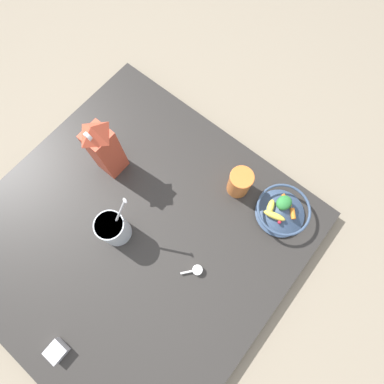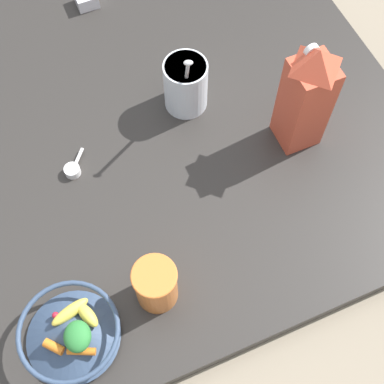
# 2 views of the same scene
# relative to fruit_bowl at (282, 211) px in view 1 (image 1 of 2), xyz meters

# --- Properties ---
(ground_plane) EXTENTS (6.00, 6.00, 0.00)m
(ground_plane) POSITION_rel_fruit_bowl_xyz_m (-0.37, -0.41, -0.09)
(ground_plane) COLOR gray
(countertop) EXTENTS (1.11, 1.11, 0.05)m
(countertop) POSITION_rel_fruit_bowl_xyz_m (-0.37, -0.41, -0.06)
(countertop) COLOR #2D2B28
(countertop) RESTS_ON ground_plane
(fruit_bowl) EXTENTS (0.20, 0.20, 0.09)m
(fruit_bowl) POSITION_rel_fruit_bowl_xyz_m (0.00, 0.00, 0.00)
(fruit_bowl) COLOR #384C6B
(fruit_bowl) RESTS_ON countertop
(milk_carton) EXTENTS (0.09, 0.09, 0.29)m
(milk_carton) POSITION_rel_fruit_bowl_xyz_m (-0.62, -0.25, 0.11)
(milk_carton) COLOR #CC4C33
(milk_carton) RESTS_ON countertop
(yogurt_tub) EXTENTS (0.10, 0.15, 0.26)m
(yogurt_tub) POSITION_rel_fruit_bowl_xyz_m (-0.42, -0.44, 0.04)
(yogurt_tub) COLOR silver
(yogurt_tub) RESTS_ON countertop
(drinking_cup) EXTENTS (0.09, 0.09, 0.12)m
(drinking_cup) POSITION_rel_fruit_bowl_xyz_m (-0.18, -0.02, 0.02)
(drinking_cup) COLOR orange
(drinking_cup) RESTS_ON countertop
(spice_jar) EXTENTS (0.06, 0.06, 0.04)m
(spice_jar) POSITION_rel_fruit_bowl_xyz_m (-0.30, -0.85, -0.02)
(spice_jar) COLOR silver
(spice_jar) RESTS_ON countertop
(measuring_scoop) EXTENTS (0.06, 0.07, 0.02)m
(measuring_scoop) POSITION_rel_fruit_bowl_xyz_m (-0.11, -0.36, -0.03)
(measuring_scoop) COLOR white
(measuring_scoop) RESTS_ON countertop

